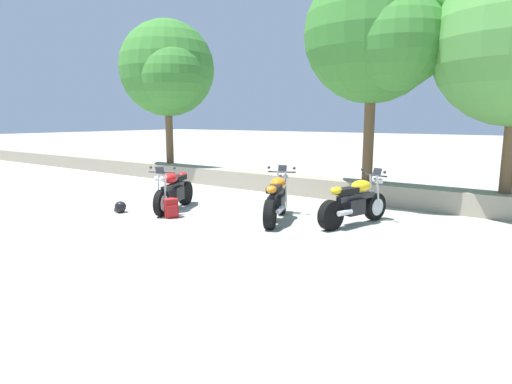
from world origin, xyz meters
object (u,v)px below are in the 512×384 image
at_px(rider_helmet, 120,207).
at_px(leafy_tree_mid_left, 378,35).
at_px(leafy_tree_far_left, 168,70).
at_px(motorcycle_yellow_far_right, 355,203).
at_px(motorcycle_red_near_left, 173,191).
at_px(motorcycle_orange_centre, 277,199).
at_px(rider_backpack, 171,207).

distance_m(rider_helmet, leafy_tree_mid_left, 7.76).
xyz_separation_m(leafy_tree_far_left, leafy_tree_mid_left, (8.12, -0.36, 0.31)).
xyz_separation_m(rider_helmet, leafy_tree_far_left, (-3.60, 5.06, 3.90)).
xyz_separation_m(motorcycle_yellow_far_right, leafy_tree_far_left, (-8.72, 2.84, 3.55)).
bearing_deg(leafy_tree_mid_left, leafy_tree_far_left, 177.43).
xyz_separation_m(motorcycle_red_near_left, rider_helmet, (-0.84, -0.98, -0.35)).
bearing_deg(motorcycle_yellow_far_right, leafy_tree_mid_left, 103.48).
bearing_deg(rider_helmet, motorcycle_red_near_left, 49.56).
height_order(motorcycle_red_near_left, motorcycle_yellow_far_right, same).
distance_m(motorcycle_red_near_left, leafy_tree_far_left, 6.99).
bearing_deg(motorcycle_orange_centre, leafy_tree_mid_left, 72.87).
bearing_deg(motorcycle_red_near_left, rider_backpack, -47.22).
bearing_deg(motorcycle_yellow_far_right, leafy_tree_far_left, 161.98).
bearing_deg(leafy_tree_mid_left, motorcycle_red_near_left, -134.86).
xyz_separation_m(motorcycle_red_near_left, rider_backpack, (0.59, -0.64, -0.24)).
height_order(rider_backpack, leafy_tree_far_left, leafy_tree_far_left).
relative_size(motorcycle_orange_centre, rider_backpack, 4.18).
relative_size(motorcycle_red_near_left, leafy_tree_far_left, 0.37).
bearing_deg(leafy_tree_mid_left, motorcycle_orange_centre, -107.13).
distance_m(rider_helmet, leafy_tree_far_left, 7.33).
relative_size(rider_helmet, leafy_tree_mid_left, 0.05).
height_order(motorcycle_red_near_left, motorcycle_orange_centre, same).
height_order(rider_backpack, rider_helmet, rider_backpack).
distance_m(motorcycle_red_near_left, rider_backpack, 0.90).
height_order(leafy_tree_far_left, leafy_tree_mid_left, leafy_tree_mid_left).
bearing_deg(motorcycle_red_near_left, leafy_tree_far_left, 137.45).
relative_size(leafy_tree_far_left, leafy_tree_mid_left, 0.94).
bearing_deg(leafy_tree_far_left, motorcycle_yellow_far_right, -18.02).
bearing_deg(motorcycle_red_near_left, motorcycle_orange_centre, 11.55).
bearing_deg(leafy_tree_mid_left, rider_helmet, -133.98).
height_order(rider_helmet, leafy_tree_mid_left, leafy_tree_mid_left).
bearing_deg(motorcycle_yellow_far_right, rider_helmet, -156.56).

